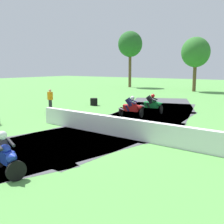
{
  "coord_description": "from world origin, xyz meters",
  "views": [
    {
      "loc": [
        8.15,
        -10.75,
        3.24
      ],
      "look_at": [
        -0.01,
        1.0,
        0.9
      ],
      "focal_mm": 45.03,
      "sensor_mm": 36.0,
      "label": 1
    }
  ],
  "objects_px": {
    "tire_stack_mid_b": "(55,112)",
    "tire_stack_far": "(94,102)",
    "motorcycle_trailing_green": "(152,104)",
    "motorcycle_lead_blue": "(5,154)",
    "track_marshal": "(50,100)",
    "motorcycle_chase_red": "(132,107)"
  },
  "relations": [
    {
      "from": "motorcycle_trailing_green",
      "to": "tire_stack_mid_b",
      "type": "distance_m",
      "value": 6.69
    },
    {
      "from": "motorcycle_trailing_green",
      "to": "tire_stack_mid_b",
      "type": "bearing_deg",
      "value": -138.7
    },
    {
      "from": "tire_stack_far",
      "to": "tire_stack_mid_b",
      "type": "bearing_deg",
      "value": -81.53
    },
    {
      "from": "motorcycle_trailing_green",
      "to": "tire_stack_far",
      "type": "distance_m",
      "value": 5.84
    },
    {
      "from": "tire_stack_far",
      "to": "track_marshal",
      "type": "relative_size",
      "value": 0.37
    },
    {
      "from": "tire_stack_mid_b",
      "to": "track_marshal",
      "type": "height_order",
      "value": "track_marshal"
    },
    {
      "from": "track_marshal",
      "to": "motorcycle_lead_blue",
      "type": "bearing_deg",
      "value": -49.24
    },
    {
      "from": "tire_stack_far",
      "to": "track_marshal",
      "type": "xyz_separation_m",
      "value": [
        -0.56,
        -4.31,
        0.52
      ]
    },
    {
      "from": "tire_stack_mid_b",
      "to": "motorcycle_chase_red",
      "type": "bearing_deg",
      "value": 25.94
    },
    {
      "from": "motorcycle_trailing_green",
      "to": "tire_stack_far",
      "type": "bearing_deg",
      "value": 172.4
    },
    {
      "from": "motorcycle_lead_blue",
      "to": "motorcycle_chase_red",
      "type": "height_order",
      "value": "motorcycle_lead_blue"
    },
    {
      "from": "motorcycle_lead_blue",
      "to": "tire_stack_far",
      "type": "relative_size",
      "value": 2.83
    },
    {
      "from": "motorcycle_lead_blue",
      "to": "tire_stack_far",
      "type": "xyz_separation_m",
      "value": [
        -7.3,
        13.44,
        -0.36
      ]
    },
    {
      "from": "motorcycle_lead_blue",
      "to": "tire_stack_mid_b",
      "type": "height_order",
      "value": "motorcycle_lead_blue"
    },
    {
      "from": "motorcycle_lead_blue",
      "to": "motorcycle_trailing_green",
      "type": "bearing_deg",
      "value": 96.84
    },
    {
      "from": "tire_stack_mid_b",
      "to": "tire_stack_far",
      "type": "bearing_deg",
      "value": 98.47
    },
    {
      "from": "tire_stack_mid_b",
      "to": "tire_stack_far",
      "type": "xyz_separation_m",
      "value": [
        -0.77,
        5.17,
        0.1
      ]
    },
    {
      "from": "motorcycle_trailing_green",
      "to": "motorcycle_lead_blue",
      "type": "bearing_deg",
      "value": -83.16
    },
    {
      "from": "motorcycle_chase_red",
      "to": "track_marshal",
      "type": "bearing_deg",
      "value": -166.85
    },
    {
      "from": "motorcycle_trailing_green",
      "to": "track_marshal",
      "type": "distance_m",
      "value": 7.27
    },
    {
      "from": "motorcycle_lead_blue",
      "to": "tire_stack_far",
      "type": "bearing_deg",
      "value": 118.52
    },
    {
      "from": "motorcycle_trailing_green",
      "to": "tire_stack_far",
      "type": "xyz_separation_m",
      "value": [
        -5.78,
        0.77,
        -0.35
      ]
    }
  ]
}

